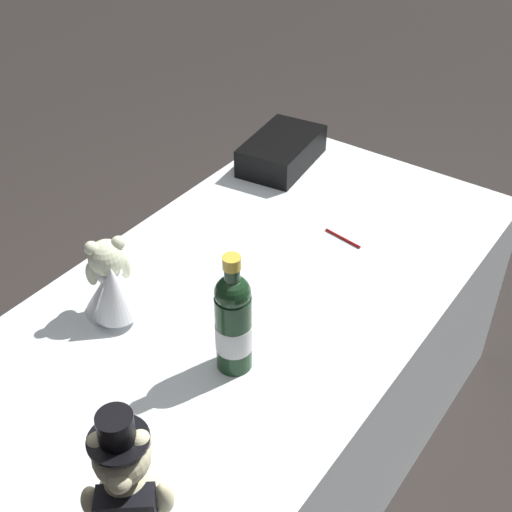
{
  "coord_description": "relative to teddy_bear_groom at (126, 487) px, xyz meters",
  "views": [
    {
      "loc": [
        -1.15,
        -0.82,
        1.9
      ],
      "look_at": [
        0.0,
        0.0,
        0.81
      ],
      "focal_mm": 47.5,
      "sensor_mm": 36.0,
      "label": 1
    }
  ],
  "objects": [
    {
      "name": "ground_plane",
      "position": [
        0.71,
        0.22,
        -0.83
      ],
      "size": [
        12.0,
        12.0,
        0.0
      ],
      "primitive_type": "plane",
      "color": "#2D2826"
    },
    {
      "name": "reception_table",
      "position": [
        0.71,
        0.22,
        -0.47
      ],
      "size": [
        1.7,
        0.92,
        0.71
      ],
      "primitive_type": "cube",
      "color": "white",
      "rests_on": "ground_plane"
    },
    {
      "name": "teddy_bear_groom",
      "position": [
        0.0,
        0.0,
        0.0
      ],
      "size": [
        0.16,
        0.15,
        0.3
      ],
      "color": "beige",
      "rests_on": "reception_table"
    },
    {
      "name": "teddy_bear_bride",
      "position": [
        0.41,
        0.45,
        -0.02
      ],
      "size": [
        0.19,
        0.2,
        0.22
      ],
      "color": "white",
      "rests_on": "reception_table"
    },
    {
      "name": "champagne_bottle",
      "position": [
        0.44,
        0.09,
        0.02
      ],
      "size": [
        0.09,
        0.09,
        0.32
      ],
      "color": "#17331B",
      "rests_on": "reception_table"
    },
    {
      "name": "signing_pen",
      "position": [
        1.03,
        0.14,
        -0.11
      ],
      "size": [
        0.03,
        0.13,
        0.01
      ],
      "color": "maroon",
      "rests_on": "reception_table"
    },
    {
      "name": "gift_case_black",
      "position": [
        1.29,
        0.53,
        -0.07
      ],
      "size": [
        0.34,
        0.24,
        0.1
      ],
      "color": "black",
      "rests_on": "reception_table"
    }
  ]
}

